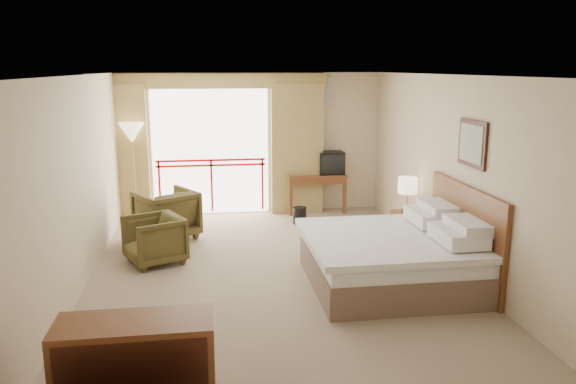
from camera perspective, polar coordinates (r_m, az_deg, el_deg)
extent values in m
plane|color=gray|center=(7.86, -1.37, -8.31)|extent=(7.00, 7.00, 0.00)
plane|color=white|center=(7.34, -1.48, 11.79)|extent=(7.00, 7.00, 0.00)
plane|color=beige|center=(10.92, -3.67, 4.93)|extent=(5.00, 0.00, 5.00)
plane|color=beige|center=(4.15, 4.53, -7.96)|extent=(5.00, 0.00, 5.00)
plane|color=beige|center=(7.60, -20.47, 0.77)|extent=(0.00, 7.00, 7.00)
plane|color=beige|center=(8.16, 16.29, 1.83)|extent=(0.00, 7.00, 7.00)
plane|color=white|center=(10.88, -7.86, 4.01)|extent=(2.40, 0.00, 2.40)
cube|color=#B50F11|center=(10.90, -7.82, 2.70)|extent=(2.09, 0.03, 0.04)
cube|color=#B50F11|center=(10.89, -7.83, 3.22)|extent=(2.09, 0.03, 0.04)
cube|color=#B50F11|center=(11.02, -12.91, 0.47)|extent=(0.04, 0.03, 1.00)
cube|color=#B50F11|center=(10.98, -7.75, 0.64)|extent=(0.04, 0.03, 1.00)
cube|color=#B50F11|center=(11.03, -2.61, 0.80)|extent=(0.04, 0.03, 1.00)
cube|color=#9A8246|center=(10.86, -16.61, 3.85)|extent=(1.00, 0.26, 2.50)
cube|color=#9A8246|center=(10.89, 0.88, 4.40)|extent=(1.00, 0.26, 2.50)
cube|color=#9A8246|center=(10.67, -8.07, 11.12)|extent=(4.40, 0.22, 0.28)
cube|color=silver|center=(10.98, 3.16, 10.22)|extent=(0.50, 0.04, 0.50)
cube|color=brown|center=(7.54, 10.30, -7.80)|extent=(2.05, 2.00, 0.40)
cube|color=white|center=(7.45, 10.39, -5.64)|extent=(2.01, 1.96, 0.22)
cube|color=white|center=(7.39, 10.06, -4.70)|extent=(2.09, 2.06, 0.08)
cube|color=white|center=(7.22, 16.91, -4.23)|extent=(0.50, 0.75, 0.18)
cube|color=white|center=(8.01, 14.20, -2.42)|extent=(0.50, 0.75, 0.18)
cube|color=white|center=(7.25, 17.90, -3.26)|extent=(0.40, 0.70, 0.14)
cube|color=white|center=(8.03, 15.10, -1.55)|extent=(0.40, 0.70, 0.14)
cube|color=#5D3018|center=(7.78, 17.52, -4.08)|extent=(0.06, 2.10, 1.30)
cube|color=black|center=(7.54, 18.22, 4.70)|extent=(0.03, 0.72, 0.60)
cube|color=silver|center=(7.53, 18.09, 4.71)|extent=(0.01, 0.60, 0.48)
cube|color=#5D3018|center=(9.16, 11.98, -3.70)|extent=(0.41, 0.48, 0.55)
cylinder|color=tan|center=(9.13, 11.96, -1.75)|extent=(0.13, 0.13, 0.04)
cylinder|color=tan|center=(9.09, 12.01, -0.76)|extent=(0.03, 0.03, 0.32)
cylinder|color=#FFE5B2|center=(9.04, 12.07, 0.67)|extent=(0.30, 0.30, 0.25)
cube|color=black|center=(8.93, 12.10, -2.04)|extent=(0.22, 0.19, 0.08)
cube|color=#5D3018|center=(11.00, 2.84, 1.72)|extent=(1.15, 0.56, 0.05)
cube|color=#5D3018|center=(10.75, 0.30, -0.56)|extent=(0.06, 0.06, 0.71)
cube|color=#5D3018|center=(10.96, 5.77, -0.37)|extent=(0.06, 0.06, 0.71)
cube|color=#5D3018|center=(11.22, -0.07, 0.00)|extent=(0.06, 0.06, 0.71)
cube|color=#5D3018|center=(11.41, 5.19, 0.17)|extent=(0.06, 0.06, 0.71)
cube|color=#5D3018|center=(11.29, 2.58, 0.46)|extent=(1.06, 0.03, 0.53)
cube|color=#5D3018|center=(10.77, 3.09, 1.07)|extent=(1.06, 0.03, 0.12)
cube|color=black|center=(11.02, 4.38, 2.98)|extent=(0.49, 0.38, 0.44)
cube|color=black|center=(10.84, 4.60, 2.82)|extent=(0.44, 0.02, 0.35)
cylinder|color=black|center=(10.91, 1.04, 2.40)|extent=(0.14, 0.14, 0.24)
cylinder|color=white|center=(10.90, 1.86, 1.98)|extent=(0.08, 0.08, 0.09)
cylinder|color=black|center=(10.24, 1.19, -2.40)|extent=(0.27, 0.27, 0.31)
imported|color=#41381B|center=(9.66, -12.17, -4.56)|extent=(1.21, 1.22, 0.82)
imported|color=#41381B|center=(8.51, -13.31, -7.00)|extent=(1.02, 1.00, 0.70)
cylinder|color=black|center=(9.06, -14.83, -2.64)|extent=(0.46, 0.46, 0.04)
cylinder|color=black|center=(9.12, -14.75, -4.09)|extent=(0.06, 0.06, 0.46)
cylinder|color=black|center=(9.19, -14.67, -5.47)|extent=(0.33, 0.33, 0.03)
imported|color=white|center=(9.05, -14.84, -2.52)|extent=(0.16, 0.21, 0.02)
cylinder|color=tan|center=(10.84, -15.09, -2.74)|extent=(0.30, 0.30, 0.03)
cylinder|color=tan|center=(10.67, -15.33, 1.30)|extent=(0.03, 0.03, 1.59)
cone|color=#FFE5B2|center=(10.54, -15.60, 5.82)|extent=(0.47, 0.47, 0.37)
cube|color=#5D3018|center=(4.91, -15.11, -16.93)|extent=(1.25, 0.52, 0.84)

